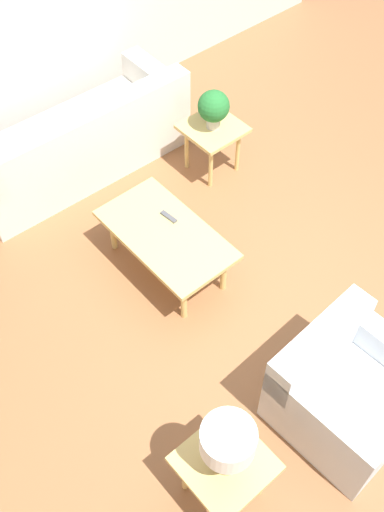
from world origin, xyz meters
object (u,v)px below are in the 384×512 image
Objects in this scene: table_lamp at (228,444)px; side_table_plant at (213,134)px; potted_plant at (214,107)px; coffee_table at (166,237)px; armchair at (345,391)px; side_table_lamp at (225,467)px; sofa at (78,143)px.

side_table_plant is at bearing -40.58° from table_lamp.
potted_plant is 3.09m from table_lamp.
potted_plant reaches higher than side_table_plant.
coffee_table is 1.29m from side_table_plant.
table_lamp is at bearing 151.71° from coffee_table.
table_lamp is (0.12, 1.01, 0.50)m from armchair.
coffee_table is at bearing -28.29° from table_lamp.
potted_plant is (0.67, -1.11, 0.33)m from coffee_table.
armchair reaches higher than side_table_lamp.
side_table_plant is at bearing 65.19° from armchair.
sofa is at bearing -5.54° from coffee_table.
sofa is 3.35m from side_table_lamp.
side_table_plant and side_table_lamp have the same top height.
sofa is 1.88× the size of coffee_table.
sofa is 1.51m from coffee_table.
armchair is at bearing -97.01° from table_lamp.
armchair is 2.67m from side_table_plant.
side_table_plant is at bearing -40.58° from side_table_lamp.
side_table_plant is 3.11m from table_lamp.
sofa is 4.93× the size of table_lamp.
armchair reaches higher than coffee_table.
armchair is 2.46× the size of potted_plant.
table_lamp reaches higher than potted_plant.
table_lamp reaches higher than armchair.
potted_plant is at bearing -40.58° from table_lamp.
potted_plant is at bearing 140.38° from sofa.
table_lamp is at bearing 139.42° from side_table_plant.
side_table_lamp is at bearing 151.71° from coffee_table.
coffee_table is at bearing 90.61° from armchair.
table_lamp is at bearing 170.18° from armchair.
side_table_lamp is (-2.35, 2.01, 0.00)m from side_table_plant.
sofa is 5.74× the size of potted_plant.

